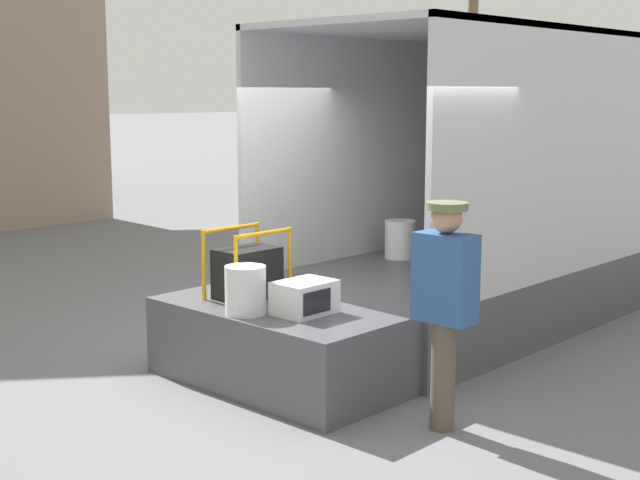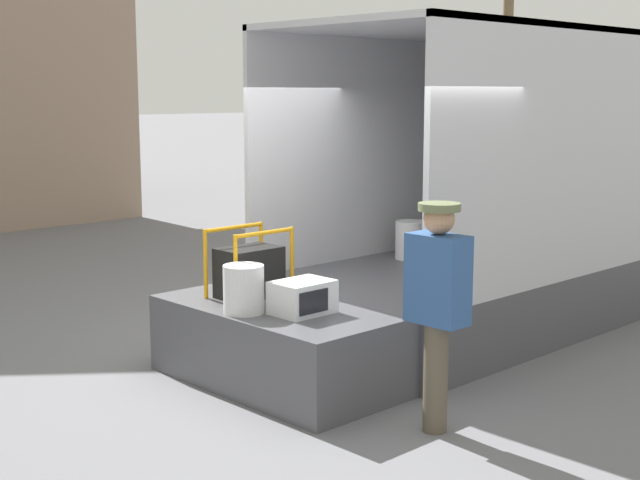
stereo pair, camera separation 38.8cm
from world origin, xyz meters
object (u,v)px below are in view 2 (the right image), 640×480
(portable_generator, at_px, (251,271))
(utility_pole, at_px, (507,37))
(box_truck, at_px, (578,223))
(microwave, at_px, (303,297))
(worker_person, at_px, (437,294))
(orange_bucket, at_px, (244,289))

(portable_generator, height_order, utility_pole, utility_pole)
(box_truck, xyz_separation_m, microwave, (-4.86, -0.35, -0.08))
(worker_person, bearing_deg, box_truck, 18.98)
(microwave, xyz_separation_m, orange_bucket, (-0.33, 0.34, 0.06))
(microwave, bearing_deg, utility_pole, 29.68)
(worker_person, distance_m, utility_pole, 18.88)
(worker_person, relative_size, utility_pole, 0.22)
(microwave, height_order, orange_bucket, orange_bucket)
(microwave, bearing_deg, orange_bucket, 134.15)
(microwave, bearing_deg, box_truck, 4.09)
(box_truck, bearing_deg, orange_bucket, -179.96)
(portable_generator, relative_size, utility_pole, 0.09)
(orange_bucket, relative_size, utility_pole, 0.05)
(microwave, xyz_separation_m, utility_pole, (15.73, 8.97, 3.10))
(microwave, distance_m, portable_generator, 0.78)
(orange_bucket, distance_m, worker_person, 1.69)
(portable_generator, bearing_deg, utility_pole, 27.66)
(portable_generator, bearing_deg, orange_bucket, -134.70)
(orange_bucket, bearing_deg, microwave, -45.85)
(worker_person, height_order, utility_pole, utility_pole)
(box_truck, xyz_separation_m, utility_pole, (10.87, 8.62, 3.02))
(box_truck, relative_size, worker_person, 4.27)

